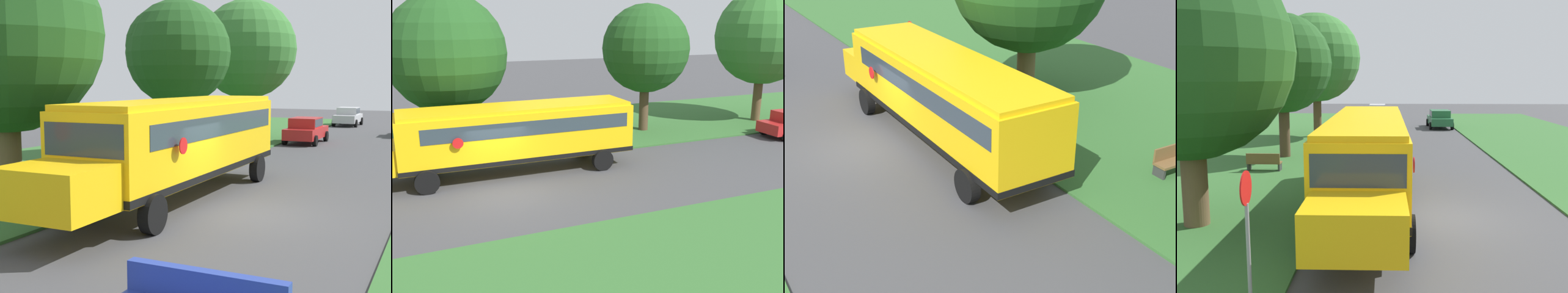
% 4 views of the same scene
% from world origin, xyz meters
% --- Properties ---
extents(ground_plane, '(120.00, 120.00, 0.00)m').
position_xyz_m(ground_plane, '(0.00, 0.00, 0.00)').
color(ground_plane, '#424244').
extents(grass_verge, '(12.00, 80.00, 0.08)m').
position_xyz_m(grass_verge, '(-10.00, 0.00, 0.04)').
color(grass_verge, '#33662D').
rests_on(grass_verge, ground).
extents(school_bus, '(2.85, 12.42, 3.16)m').
position_xyz_m(school_bus, '(-2.56, 0.98, 1.92)').
color(school_bus, yellow).
rests_on(school_bus, ground).
extents(stop_sign, '(0.08, 0.68, 2.74)m').
position_xyz_m(stop_sign, '(-4.60, -5.81, 1.74)').
color(stop_sign, gray).
rests_on(stop_sign, ground).
extents(park_bench, '(1.61, 0.54, 0.92)m').
position_xyz_m(park_bench, '(-7.67, 6.82, 0.47)').
color(park_bench, brown).
rests_on(park_bench, ground).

